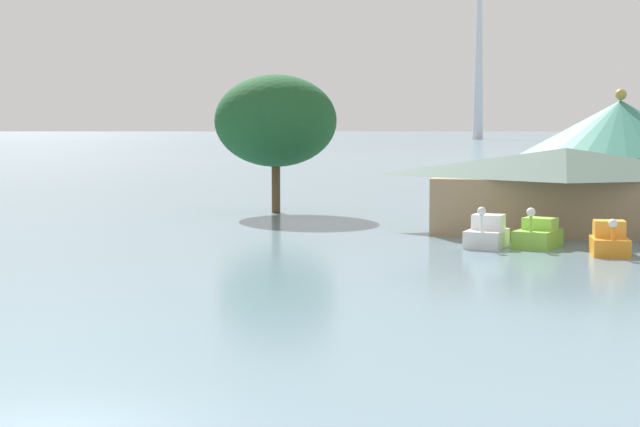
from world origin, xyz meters
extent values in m
cube|color=white|center=(5.54, 29.14, 0.39)|extent=(1.97, 2.62, 0.78)
cube|color=white|center=(5.59, 29.43, 1.11)|extent=(1.50, 1.29, 0.67)
cylinder|color=white|center=(5.37, 28.20, 1.14)|extent=(0.14, 0.14, 0.73)
sphere|color=white|center=(5.37, 28.20, 1.69)|extent=(0.38, 0.38, 0.38)
cube|color=#8CCC3F|center=(7.78, 29.57, 0.39)|extent=(2.28, 2.79, 0.79)
cube|color=#A0E24F|center=(7.87, 29.86, 1.05)|extent=(1.64, 1.45, 0.53)
cylinder|color=#8CCC3F|center=(7.48, 28.65, 1.12)|extent=(0.14, 0.14, 0.67)
sphere|color=white|center=(7.48, 28.65, 1.65)|extent=(0.40, 0.40, 0.40)
cube|color=orange|center=(10.76, 27.68, 0.36)|extent=(1.64, 2.35, 0.72)
cube|color=gold|center=(10.74, 27.96, 1.08)|extent=(1.33, 1.10, 0.71)
cylinder|color=orange|center=(10.82, 26.78, 0.98)|extent=(0.14, 0.14, 0.52)
sphere|color=white|center=(10.82, 26.78, 1.42)|extent=(0.36, 0.36, 0.36)
cube|color=#9E7F5B|center=(9.00, 36.52, 1.41)|extent=(13.01, 7.27, 2.83)
pyramid|color=#42564C|center=(9.00, 36.52, 3.57)|extent=(14.05, 8.36, 1.48)
cylinder|color=#993328|center=(12.34, 47.50, 1.82)|extent=(9.28, 9.28, 3.63)
cone|color=#387F6B|center=(12.34, 47.50, 5.31)|extent=(12.12, 12.12, 3.35)
sphere|color=#B7993D|center=(12.34, 47.50, 7.33)|extent=(0.70, 0.70, 0.70)
cylinder|color=brown|center=(-8.46, 43.71, 1.44)|extent=(0.54, 0.54, 2.87)
ellipsoid|color=#1E5128|center=(-8.46, 43.71, 5.74)|extent=(7.62, 7.62, 5.74)
cone|color=silver|center=(-21.47, 390.37, 54.61)|extent=(4.47, 4.47, 109.23)
camera|label=1|loc=(8.29, -14.60, 5.40)|focal=54.45mm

